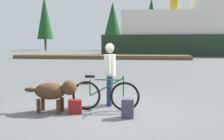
{
  "coord_description": "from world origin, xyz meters",
  "views": [
    {
      "loc": [
        1.22,
        -6.21,
        1.74
      ],
      "look_at": [
        0.2,
        1.24,
        0.91
      ],
      "focal_mm": 39.92,
      "sensor_mm": 36.0,
      "label": 1
    }
  ],
  "objects_px": {
    "bicycle": "(105,95)",
    "backpack": "(128,108)",
    "dog": "(54,91)",
    "ferry_boat": "(197,34)",
    "person_cyclist": "(110,68)",
    "handbag_pannier": "(75,107)"
  },
  "relations": [
    {
      "from": "bicycle",
      "to": "backpack",
      "type": "height_order",
      "value": "bicycle"
    },
    {
      "from": "dog",
      "to": "ferry_boat",
      "type": "height_order",
      "value": "ferry_boat"
    },
    {
      "from": "person_cyclist",
      "to": "dog",
      "type": "bearing_deg",
      "value": -145.05
    },
    {
      "from": "dog",
      "to": "handbag_pannier",
      "type": "height_order",
      "value": "dog"
    },
    {
      "from": "backpack",
      "to": "bicycle",
      "type": "bearing_deg",
      "value": 138.58
    },
    {
      "from": "handbag_pannier",
      "to": "ferry_boat",
      "type": "xyz_separation_m",
      "value": [
        8.68,
        30.37,
        2.74
      ]
    },
    {
      "from": "person_cyclist",
      "to": "backpack",
      "type": "bearing_deg",
      "value": -62.2
    },
    {
      "from": "bicycle",
      "to": "dog",
      "type": "distance_m",
      "value": 1.29
    },
    {
      "from": "person_cyclist",
      "to": "ferry_boat",
      "type": "height_order",
      "value": "ferry_boat"
    },
    {
      "from": "backpack",
      "to": "handbag_pannier",
      "type": "distance_m",
      "value": 1.32
    },
    {
      "from": "ferry_boat",
      "to": "handbag_pannier",
      "type": "bearing_deg",
      "value": -105.94
    },
    {
      "from": "bicycle",
      "to": "ferry_boat",
      "type": "bearing_deg",
      "value": 75.08
    },
    {
      "from": "dog",
      "to": "ferry_boat",
      "type": "xyz_separation_m",
      "value": [
        9.23,
        30.33,
        2.38
      ]
    },
    {
      "from": "backpack",
      "to": "ferry_boat",
      "type": "height_order",
      "value": "ferry_boat"
    },
    {
      "from": "handbag_pannier",
      "to": "backpack",
      "type": "bearing_deg",
      "value": -7.3
    },
    {
      "from": "backpack",
      "to": "dog",
      "type": "bearing_deg",
      "value": 173.65
    },
    {
      "from": "bicycle",
      "to": "ferry_boat",
      "type": "xyz_separation_m",
      "value": [
        7.99,
        29.99,
        2.51
      ]
    },
    {
      "from": "bicycle",
      "to": "dog",
      "type": "relative_size",
      "value": 1.29
    },
    {
      "from": "ferry_boat",
      "to": "bicycle",
      "type": "bearing_deg",
      "value": -104.92
    },
    {
      "from": "bicycle",
      "to": "ferry_boat",
      "type": "distance_m",
      "value": 31.14
    },
    {
      "from": "person_cyclist",
      "to": "backpack",
      "type": "xyz_separation_m",
      "value": [
        0.58,
        -1.1,
        -0.82
      ]
    },
    {
      "from": "bicycle",
      "to": "handbag_pannier",
      "type": "xyz_separation_m",
      "value": [
        -0.68,
        -0.38,
        -0.23
      ]
    }
  ]
}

